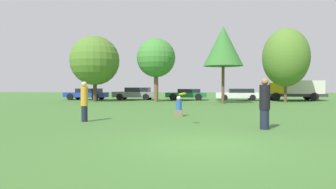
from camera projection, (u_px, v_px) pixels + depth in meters
The scene contains 14 objects.
ground_plane at pixel (204, 145), 7.78m from camera, with size 120.00×120.00×0.00m, color #3D6B2D.
person_thrower at pixel (84, 101), 12.74m from camera, with size 0.30×0.30×1.71m.
person_catcher at pixel (265, 104), 10.49m from camera, with size 0.37×0.37×1.80m.
frisbee at pixel (182, 94), 11.43m from camera, with size 0.30×0.28×0.14m.
bystander_sitting at pixel (179, 108), 15.01m from camera, with size 0.39×0.32×1.02m.
tree_0 at pixel (95, 61), 28.84m from camera, with size 4.73×4.73×6.31m.
tree_1 at pixel (156, 58), 28.37m from camera, with size 3.67×3.67×6.00m.
tree_2 at pixel (223, 46), 25.57m from camera, with size 3.39×3.39×6.59m.
tree_3 at pixel (286, 58), 27.53m from camera, with size 4.19×4.19×6.80m.
parked_car_blue at pixel (87, 94), 32.27m from camera, with size 4.50×2.24×1.23m.
parked_car_grey at pixel (136, 93), 32.33m from camera, with size 4.65×2.11×1.33m.
parked_car_green at pixel (187, 94), 31.88m from camera, with size 4.34×2.17×1.18m.
parked_car_white at pixel (239, 94), 31.50m from camera, with size 4.62×2.26×1.21m.
delivery_truck_yellow at pixel (295, 89), 31.12m from camera, with size 5.96×2.63×2.06m.
Camera 1 is at (-0.22, -7.79, 1.53)m, focal length 32.10 mm.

